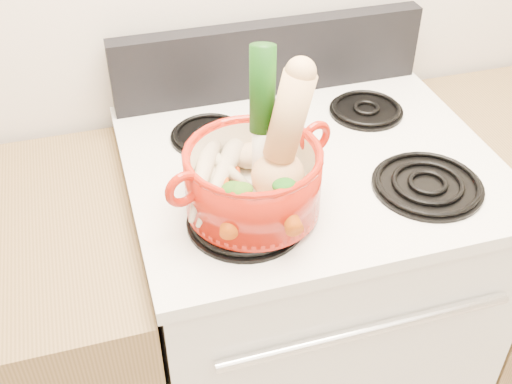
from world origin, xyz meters
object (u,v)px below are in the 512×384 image
object	(u,v)px
stove_body	(301,311)
squash	(279,138)
dutch_oven	(253,180)
leek	(263,120)

from	to	relation	value
stove_body	squash	bearing A→B (deg)	-130.34
stove_body	squash	world-z (taller)	squash
dutch_oven	squash	size ratio (longest dim) A/B	1.00
dutch_oven	leek	xyz separation A→B (m)	(0.03, 0.03, 0.11)
leek	squash	bearing A→B (deg)	-40.44
squash	dutch_oven	bearing A→B (deg)	174.81
squash	leek	size ratio (longest dim) A/B	0.85
squash	leek	xyz separation A→B (m)	(-0.02, 0.03, 0.02)
squash	stove_body	bearing A→B (deg)	53.55
dutch_oven	leek	size ratio (longest dim) A/B	0.85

